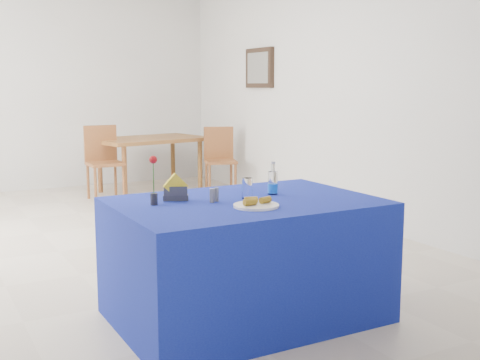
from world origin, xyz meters
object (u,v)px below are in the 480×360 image
plate (256,206)px  chair_bg_right (220,155)px  chair_bg_left (103,157)px  water_bottle (273,184)px  blue_table (245,259)px  oak_table (150,143)px

plate → chair_bg_right: (1.95, 4.32, -0.24)m
plate → chair_bg_left: 4.70m
water_bottle → chair_bg_left: (0.12, 4.37, -0.28)m
plate → blue_table: bearing=77.0°
water_bottle → chair_bg_right: 4.34m
oak_table → chair_bg_left: 0.80m
water_bottle → chair_bg_left: water_bottle is taller
blue_table → water_bottle: 0.53m
chair_bg_right → plate: bearing=-95.7°
plate → chair_bg_left: size_ratio=0.28×
chair_bg_left → oak_table: bearing=19.8°
chair_bg_left → blue_table: bearing=-94.3°
water_bottle → oak_table: water_bottle is taller
water_bottle → chair_bg_left: size_ratio=0.22×
water_bottle → chair_bg_left: 4.38m
oak_table → water_bottle: bearing=-100.6°
plate → oak_table: (1.18, 4.93, -0.09)m
oak_table → chair_bg_right: chair_bg_right is taller
water_bottle → chair_bg_left: bearing=88.4°
blue_table → chair_bg_left: 4.48m
oak_table → chair_bg_left: (-0.74, -0.26, -0.12)m
chair_bg_left → plate: bearing=-94.7°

